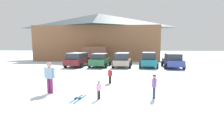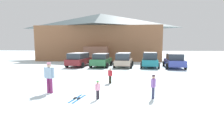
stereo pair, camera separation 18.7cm
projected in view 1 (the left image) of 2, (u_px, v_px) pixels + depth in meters
ground at (111, 117)px, 6.28m from camera, size 160.00×160.00×0.00m
ski_lodge at (99, 36)px, 32.14m from camera, size 21.37×12.06×8.35m
parked_maroon_van at (77, 59)px, 21.30m from camera, size 2.50×4.59×1.69m
parked_green_coupe at (100, 60)px, 20.98m from camera, size 2.44×4.32×1.63m
parked_beige_suv at (123, 59)px, 20.90m from camera, size 2.39×4.39×1.71m
parked_teal_hatchback at (149, 60)px, 20.59m from camera, size 2.43×4.39×1.78m
parked_blue_hatchback at (173, 61)px, 20.10m from camera, size 2.39×4.63×1.66m
skier_child_in_red_jacket at (110, 75)px, 11.79m from camera, size 0.31×0.28×1.05m
skier_child_in_pink_snowsuit at (99, 89)px, 8.28m from camera, size 0.23×0.28×0.89m
skier_child_in_purple_jacket at (154, 85)px, 8.40m from camera, size 0.26×0.41×1.16m
skier_adult_in_blue_parka at (50, 76)px, 9.27m from camera, size 0.61×0.31×1.67m
pair_of_skis at (78, 99)px, 8.36m from camera, size 0.53×1.41×0.08m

